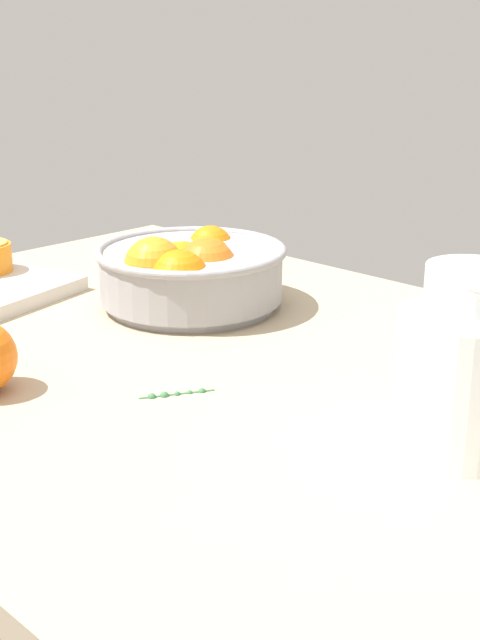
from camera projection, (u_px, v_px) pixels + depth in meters
ground_plane at (272, 390)px, 94.22cm from camera, size 141.22×84.06×3.00cm
fruit_bowl at (190, 272)px, 116.39cm from camera, size 26.74×26.74×11.27cm
juice_pitcher at (465, 380)px, 76.30cm from camera, size 13.13×15.27×18.19cm
herb_sprig_0 at (173, 393)px, 89.21cm from camera, size 4.35×7.28×1.00cm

